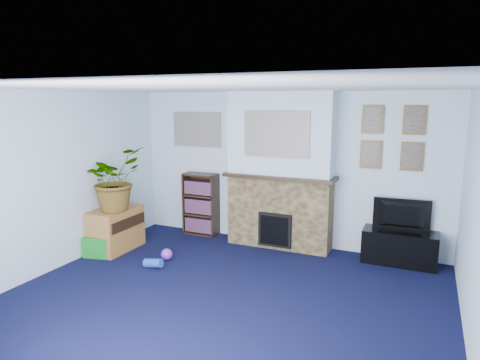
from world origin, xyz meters
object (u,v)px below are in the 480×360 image
at_px(tv_stand, 399,248).
at_px(sideboard, 116,227).
at_px(bookshelf, 201,205).
at_px(television, 402,215).

distance_m(tv_stand, sideboard, 4.18).
bearing_deg(tv_stand, bookshelf, 178.63).
height_order(tv_stand, television, television).
bearing_deg(television, bookshelf, -5.37).
height_order(tv_stand, sideboard, sideboard).
height_order(television, bookshelf, bookshelf).
relative_size(bookshelf, sideboard, 1.27).
distance_m(tv_stand, bookshelf, 3.22).
bearing_deg(sideboard, tv_stand, 15.89).
distance_m(bookshelf, sideboard, 1.47).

